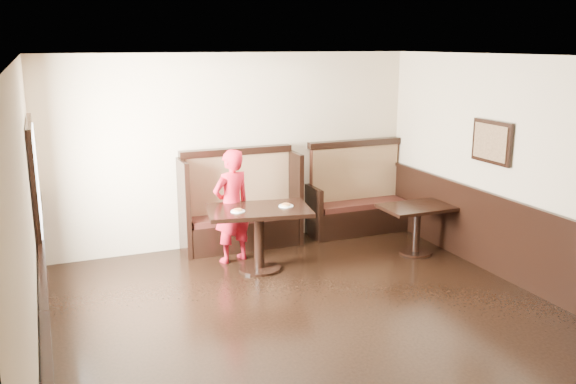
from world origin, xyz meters
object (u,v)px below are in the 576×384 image
booth_main (240,211)px  booth_neighbor (357,202)px  table_neighbor (417,218)px  child (232,206)px  table_main (259,223)px

booth_main → booth_neighbor: size_ratio=1.06×
table_neighbor → child: child is taller
booth_main → table_neighbor: (2.22, -1.26, -0.00)m
booth_neighbor → table_neighbor: bearing=-77.9°
child → table_main: bearing=98.6°
booth_main → child: child is taller
table_main → child: bearing=126.9°
table_main → child: 0.53m
table_main → child: child is taller
booth_neighbor → child: child is taller
booth_main → table_neighbor: size_ratio=1.74×
booth_main → table_neighbor: bearing=-29.5°
table_main → table_neighbor: bearing=4.4°
booth_neighbor → booth_main: bearing=179.9°
booth_main → table_main: (-0.07, -1.02, 0.12)m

